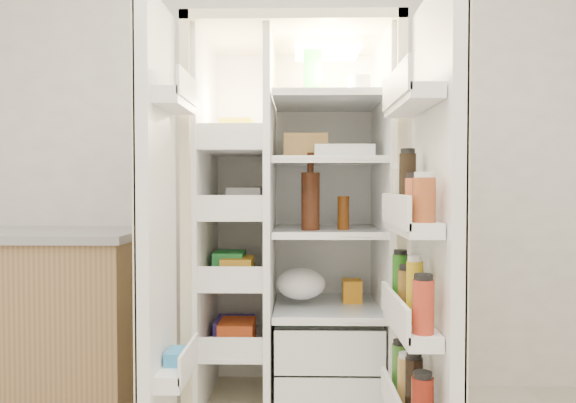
{
  "coord_description": "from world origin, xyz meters",
  "views": [
    {
      "loc": [
        0.12,
        -0.95,
        1.09
      ],
      "look_at": [
        0.07,
        1.25,
        1.03
      ],
      "focal_mm": 34.0,
      "sensor_mm": 36.0,
      "label": 1
    }
  ],
  "objects": [
    {
      "name": "wall_back",
      "position": [
        0.0,
        2.0,
        1.35
      ],
      "size": [
        4.0,
        0.02,
        2.7
      ],
      "primitive_type": "cube",
      "color": "white",
      "rests_on": "floor"
    },
    {
      "name": "refrigerator",
      "position": [
        0.11,
        1.65,
        0.75
      ],
      "size": [
        0.92,
        0.7,
        1.8
      ],
      "color": "beige",
      "rests_on": "floor"
    },
    {
      "name": "freezer_door",
      "position": [
        -0.41,
        1.05,
        0.89
      ],
      "size": [
        0.15,
        0.4,
        1.72
      ],
      "color": "white",
      "rests_on": "floor"
    },
    {
      "name": "fridge_door",
      "position": [
        0.57,
        0.96,
        0.87
      ],
      "size": [
        0.17,
        0.58,
        1.72
      ],
      "color": "white",
      "rests_on": "floor"
    },
    {
      "name": "kitchen_counter",
      "position": [
        -1.26,
        1.7,
        0.44
      ],
      "size": [
        1.2,
        0.64,
        0.87
      ],
      "color": "#96724B",
      "rests_on": "floor"
    }
  ]
}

